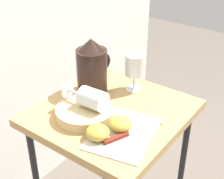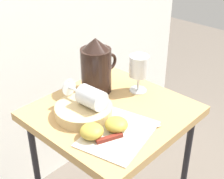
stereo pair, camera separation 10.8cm
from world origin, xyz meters
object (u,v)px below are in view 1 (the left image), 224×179
at_px(table, 112,129).
at_px(pitcher, 92,71).
at_px(wine_glass_tipped_near, 91,98).
at_px(apple_half_right, 121,124).
at_px(wine_glass_upright, 135,67).
at_px(apple_half_left, 98,132).
at_px(knife, 125,135).
at_px(basket_tray, 85,112).

relative_size(table, pitcher, 3.51).
bearing_deg(wine_glass_tipped_near, apple_half_right, -93.36).
xyz_separation_m(pitcher, wine_glass_upright, (0.10, -0.12, 0.01)).
xyz_separation_m(table, wine_glass_tipped_near, (-0.07, 0.03, 0.15)).
xyz_separation_m(wine_glass_tipped_near, apple_half_left, (-0.08, -0.09, -0.05)).
bearing_deg(wine_glass_tipped_near, pitcher, 38.53).
relative_size(apple_half_left, apple_half_right, 1.00).
relative_size(table, apple_half_right, 10.12).
height_order(apple_half_left, knife, apple_half_left).
distance_m(basket_tray, knife, 0.17).
relative_size(basket_tray, apple_half_left, 2.64).
distance_m(wine_glass_upright, knife, 0.31).
xyz_separation_m(table, wine_glass_upright, (0.16, 0.02, 0.18)).
height_order(basket_tray, pitcher, pitcher).
xyz_separation_m(apple_half_right, knife, (-0.02, -0.03, -0.02)).
height_order(table, wine_glass_upright, wine_glass_upright).
bearing_deg(table, wine_glass_tipped_near, 156.46).
distance_m(wine_glass_tipped_near, apple_half_left, 0.13).
xyz_separation_m(table, apple_half_left, (-0.15, -0.06, 0.11)).
distance_m(wine_glass_tipped_near, knife, 0.17).
relative_size(pitcher, wine_glass_tipped_near, 1.36).
xyz_separation_m(wine_glass_tipped_near, knife, (-0.03, -0.15, -0.06)).
relative_size(pitcher, apple_half_left, 2.88).
xyz_separation_m(basket_tray, wine_glass_upright, (0.25, -0.03, 0.08)).
xyz_separation_m(table, apple_half_right, (-0.08, -0.09, 0.11)).
bearing_deg(wine_glass_upright, basket_tray, 172.68).
xyz_separation_m(wine_glass_upright, knife, (-0.26, -0.14, -0.09)).
bearing_deg(knife, apple_half_right, 57.60).
bearing_deg(knife, wine_glass_tipped_near, 80.02).
height_order(table, wine_glass_tipped_near, wine_glass_tipped_near).
relative_size(wine_glass_upright, apple_half_right, 1.97).
bearing_deg(apple_half_right, basket_tray, 93.90).
bearing_deg(pitcher, apple_half_right, -121.27).
distance_m(table, apple_half_right, 0.16).
distance_m(basket_tray, wine_glass_tipped_near, 0.06).
height_order(pitcher, knife, pitcher).
height_order(wine_glass_tipped_near, apple_half_right, wine_glass_tipped_near).
relative_size(table, knife, 3.57).
distance_m(basket_tray, apple_half_left, 0.13).
distance_m(table, wine_glass_upright, 0.24).
relative_size(basket_tray, wine_glass_tipped_near, 1.25).
distance_m(table, basket_tray, 0.14).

